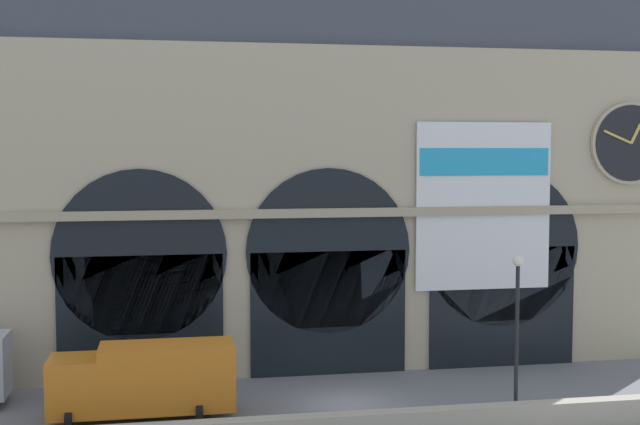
{
  "coord_description": "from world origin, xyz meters",
  "views": [
    {
      "loc": [
        -7.82,
        -35.34,
        11.07
      ],
      "look_at": [
        -0.43,
        5.0,
        8.07
      ],
      "focal_mm": 47.18,
      "sensor_mm": 36.0,
      "label": 1
    }
  ],
  "objects": [
    {
      "name": "street_lamp_quayside",
      "position": [
        6.02,
        -3.91,
        4.41
      ],
      "size": [
        0.44,
        0.44,
        6.9
      ],
      "color": "black",
      "rests_on": "ground"
    },
    {
      "name": "station_building",
      "position": [
        0.04,
        7.42,
        9.5
      ],
      "size": [
        38.17,
        5.27,
        19.53
      ],
      "color": "#BCAD8C",
      "rests_on": "ground"
    },
    {
      "name": "ground_plane",
      "position": [
        0.0,
        0.0,
        0.0
      ],
      "size": [
        200.0,
        200.0,
        0.0
      ],
      "primitive_type": "plane",
      "color": "slate"
    },
    {
      "name": "box_truck_midwest",
      "position": [
        -8.78,
        -0.63,
        1.7
      ],
      "size": [
        7.5,
        2.91,
        3.12
      ],
      "color": "orange",
      "rests_on": "ground"
    }
  ]
}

